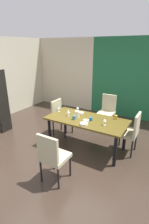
# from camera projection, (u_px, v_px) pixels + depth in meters

# --- Properties ---
(ground_plane) EXTENTS (5.85, 6.07, 0.02)m
(ground_plane) POSITION_uv_depth(u_px,v_px,m) (56.00, 151.00, 4.14)
(ground_plane) COLOR #31261E
(back_panel_interior) EXTENTS (2.45, 0.10, 2.61)m
(back_panel_interior) POSITION_uv_depth(u_px,v_px,m) (65.00, 73.00, 6.89)
(back_panel_interior) COLOR beige
(back_panel_interior) RESTS_ON ground_plane
(garden_window_panel) EXTENTS (3.40, 0.10, 2.61)m
(garden_window_panel) POSITION_uv_depth(u_px,v_px,m) (142.00, 80.00, 5.50)
(garden_window_panel) COLOR #1F603A
(garden_window_panel) RESTS_ON ground_plane
(dining_table) EXTENTS (1.85, 0.90, 0.74)m
(dining_table) POSITION_uv_depth(u_px,v_px,m) (86.00, 122.00, 4.05)
(dining_table) COLOR #4F4117
(dining_table) RESTS_ON ground_plane
(chair_head_far) EXTENTS (0.44, 0.45, 0.99)m
(chair_head_far) POSITION_uv_depth(u_px,v_px,m) (107.00, 110.00, 5.14)
(chair_head_far) COLOR tan
(chair_head_far) RESTS_ON ground_plane
(chair_head_near) EXTENTS (0.44, 0.44, 0.97)m
(chair_head_near) POSITION_uv_depth(u_px,v_px,m) (52.00, 155.00, 3.01)
(chair_head_near) COLOR tan
(chair_head_near) RESTS_ON ground_plane
(chair_left_far) EXTENTS (0.44, 0.44, 0.95)m
(chair_left_far) POSITION_uv_depth(u_px,v_px,m) (60.00, 115.00, 4.77)
(chair_left_far) COLOR tan
(chair_left_far) RESTS_ON ground_plane
(chair_right_far) EXTENTS (0.44, 0.44, 0.97)m
(chair_right_far) POSITION_uv_depth(u_px,v_px,m) (130.00, 131.00, 3.87)
(chair_right_far) COLOR tan
(chair_right_far) RESTS_ON ground_plane
(wine_glass_corner) EXTENTS (0.07, 0.07, 0.15)m
(wine_glass_corner) POSITION_uv_depth(u_px,v_px,m) (105.00, 120.00, 3.67)
(wine_glass_corner) COLOR silver
(wine_glass_corner) RESTS_ON dining_table
(wine_glass_west) EXTENTS (0.07, 0.07, 0.16)m
(wine_glass_west) POSITION_uv_depth(u_px,v_px,m) (78.00, 108.00, 4.39)
(wine_glass_west) COLOR silver
(wine_glass_west) RESTS_ON dining_table
(wine_glass_right) EXTENTS (0.06, 0.06, 0.15)m
(wine_glass_right) POSITION_uv_depth(u_px,v_px,m) (59.00, 108.00, 4.44)
(wine_glass_right) COLOR silver
(wine_glass_right) RESTS_ON dining_table
(wine_glass_front) EXTENTS (0.08, 0.08, 0.16)m
(wine_glass_front) POSITION_uv_depth(u_px,v_px,m) (68.00, 111.00, 4.16)
(wine_glass_front) COLOR silver
(wine_glass_front) RESTS_ON dining_table
(serving_bowl_center) EXTENTS (0.13, 0.13, 0.04)m
(serving_bowl_center) POSITION_uv_depth(u_px,v_px,m) (81.00, 113.00, 4.32)
(serving_bowl_center) COLOR beige
(serving_bowl_center) RESTS_ON dining_table
(serving_bowl_near_shelf) EXTENTS (0.12, 0.12, 0.05)m
(serving_bowl_near_shelf) POSITION_uv_depth(u_px,v_px,m) (86.00, 121.00, 3.85)
(serving_bowl_near_shelf) COLOR beige
(serving_bowl_near_shelf) RESTS_ON dining_table
(serving_bowl_south) EXTENTS (0.16, 0.16, 0.05)m
(serving_bowl_south) POSITION_uv_depth(u_px,v_px,m) (84.00, 124.00, 3.69)
(serving_bowl_south) COLOR beige
(serving_bowl_south) RESTS_ON dining_table
(cup_east) EXTENTS (0.07, 0.07, 0.07)m
(cup_east) POSITION_uv_depth(u_px,v_px,m) (91.00, 119.00, 3.92)
(cup_east) COLOR #125B8E
(cup_east) RESTS_ON dining_table
(cup_north) EXTENTS (0.07, 0.07, 0.09)m
(cup_north) POSITION_uv_depth(u_px,v_px,m) (74.00, 118.00, 3.98)
(cup_north) COLOR #326D6E
(cup_north) RESTS_ON dining_table
(cup_near_window) EXTENTS (0.07, 0.07, 0.09)m
(cup_near_window) POSITION_uv_depth(u_px,v_px,m) (116.00, 117.00, 4.00)
(cup_near_window) COLOR #A88329
(cup_near_window) RESTS_ON dining_table
(pitcher_rear) EXTENTS (0.12, 0.10, 0.16)m
(pitcher_rear) POSITION_uv_depth(u_px,v_px,m) (77.00, 114.00, 4.08)
(pitcher_rear) COLOR beige
(pitcher_rear) RESTS_ON dining_table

